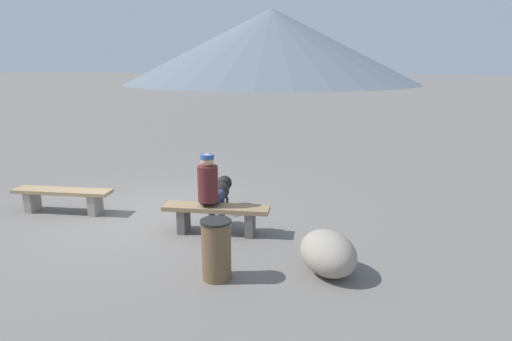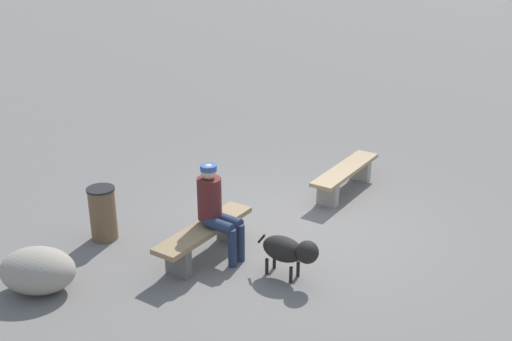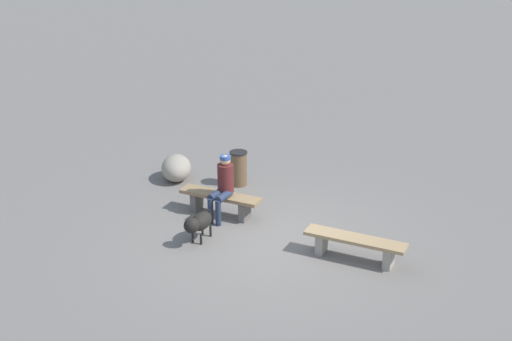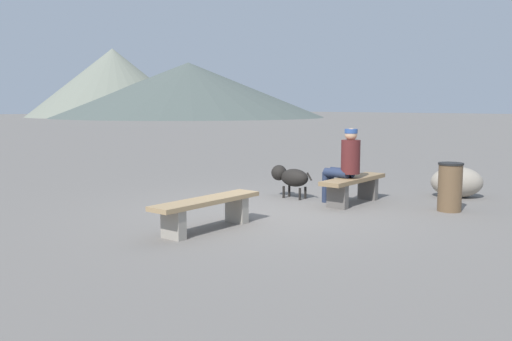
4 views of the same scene
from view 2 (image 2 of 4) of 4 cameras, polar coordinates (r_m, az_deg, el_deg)
name	(u,v)px [view 2 (image 2 of 4)]	position (r m, az deg, el deg)	size (l,w,h in m)	color
ground	(295,231)	(9.05, 3.63, -5.58)	(210.00, 210.00, 0.06)	slate
bench_left	(345,175)	(10.21, 8.29, -0.40)	(1.84, 0.67, 0.43)	gray
bench_right	(205,236)	(8.17, -4.79, -6.06)	(1.72, 0.65, 0.45)	#605B56
seated_person	(215,206)	(8.01, -3.79, -3.30)	(0.37, 0.66, 1.29)	#511E1E
dog	(290,250)	(7.68, 3.13, -7.39)	(0.40, 0.86, 0.58)	black
trash_bin	(103,213)	(8.85, -14.02, -3.88)	(0.39, 0.39, 0.77)	brown
boulder	(38,270)	(7.90, -19.58, -8.73)	(0.66, 0.92, 0.56)	gray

